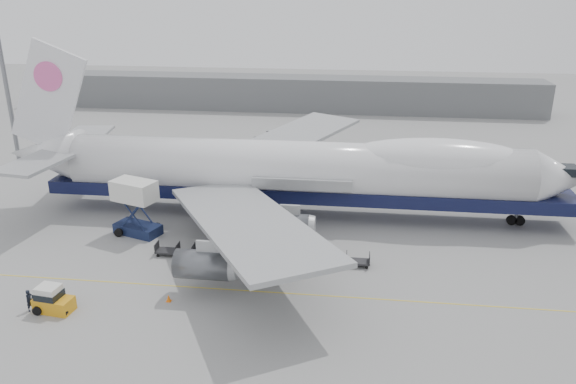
# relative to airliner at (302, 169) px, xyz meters

# --- Properties ---
(ground) EXTENTS (260.00, 260.00, 0.00)m
(ground) POSITION_rel_airliner_xyz_m (-0.64, -12.00, -5.62)
(ground) COLOR gray
(ground) RESTS_ON ground
(apron_line) EXTENTS (60.00, 0.15, 0.01)m
(apron_line) POSITION_rel_airliner_xyz_m (-0.64, -18.00, -5.62)
(apron_line) COLOR gold
(apron_line) RESTS_ON ground
(hangar) EXTENTS (110.00, 8.00, 7.00)m
(hangar) POSITION_rel_airliner_xyz_m (-10.64, 58.00, -2.12)
(hangar) COLOR slate
(hangar) RESTS_ON ground
(floodlight_mast) EXTENTS (2.40, 2.40, 25.43)m
(floodlight_mast) POSITION_rel_airliner_xyz_m (-42.64, 12.00, 8.64)
(floodlight_mast) COLOR slate
(floodlight_mast) RESTS_ON ground
(airliner) EXTENTS (67.00, 55.30, 19.98)m
(airliner) POSITION_rel_airliner_xyz_m (0.00, 0.00, 0.00)
(airliner) COLOR white
(airliner) RESTS_ON ground
(catering_truck) EXTENTS (5.53, 4.57, 6.10)m
(catering_truck) POSITION_rel_airliner_xyz_m (-17.16, -7.48, -2.18)
(catering_truck) COLOR #162144
(catering_truck) RESTS_ON ground
(baggage_tug) EXTENTS (3.31, 2.05, 2.29)m
(baggage_tug) POSITION_rel_airliner_xyz_m (-18.51, -23.14, -4.61)
(baggage_tug) COLOR orange
(baggage_tug) RESTS_ON ground
(ground_worker) EXTENTS (0.65, 0.81, 1.93)m
(ground_worker) POSITION_rel_airliner_xyz_m (-20.38, -23.36, -4.66)
(ground_worker) COLOR black
(ground_worker) RESTS_ON ground
(traffic_cone) EXTENTS (0.43, 0.43, 0.64)m
(traffic_cone) POSITION_rel_airliner_xyz_m (-9.42, -20.54, -5.32)
(traffic_cone) COLOR orange
(traffic_cone) RESTS_ON ground
(dolly_0) EXTENTS (2.30, 1.35, 1.30)m
(dolly_0) POSITION_rel_airliner_xyz_m (-12.31, -12.06, -5.09)
(dolly_0) COLOR #2D2D30
(dolly_0) RESTS_ON ground
(dolly_1) EXTENTS (2.30, 1.35, 1.30)m
(dolly_1) POSITION_rel_airliner_xyz_m (-8.50, -12.06, -5.09)
(dolly_1) COLOR #2D2D30
(dolly_1) RESTS_ON ground
(dolly_2) EXTENTS (2.30, 1.35, 1.30)m
(dolly_2) POSITION_rel_airliner_xyz_m (-4.70, -12.06, -5.09)
(dolly_2) COLOR #2D2D30
(dolly_2) RESTS_ON ground
(dolly_3) EXTENTS (2.30, 1.35, 1.30)m
(dolly_3) POSITION_rel_airliner_xyz_m (-0.90, -12.06, -5.09)
(dolly_3) COLOR #2D2D30
(dolly_3) RESTS_ON ground
(dolly_4) EXTENTS (2.30, 1.35, 1.30)m
(dolly_4) POSITION_rel_airliner_xyz_m (2.91, -12.06, -5.09)
(dolly_4) COLOR #2D2D30
(dolly_4) RESTS_ON ground
(dolly_5) EXTENTS (2.30, 1.35, 1.30)m
(dolly_5) POSITION_rel_airliner_xyz_m (6.71, -12.06, -5.09)
(dolly_5) COLOR #2D2D30
(dolly_5) RESTS_ON ground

